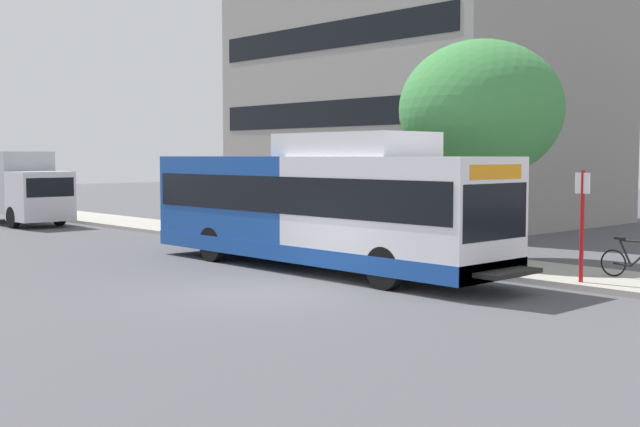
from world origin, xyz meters
TOP-DOWN VIEW (x-y plane):
  - ground_plane at (0.00, 8.00)m, footprint 120.00×120.00m
  - sidewalk_curb at (7.00, 6.00)m, footprint 3.00×56.00m
  - transit_bus at (3.53, 1.98)m, footprint 2.58×12.25m
  - bus_stop_sign_pole at (5.90, -4.47)m, footprint 0.10×0.36m
  - bicycle_parked at (7.30, -5.10)m, footprint 0.52×1.76m
  - street_tree_near_stop at (8.17, 0.06)m, footprint 4.72×4.72m
  - box_truck_background at (3.47, 22.06)m, footprint 2.32×7.01m

SIDE VIEW (x-z plane):
  - ground_plane at x=0.00m, z-range 0.00..0.00m
  - sidewalk_curb at x=7.00m, z-range 0.00..0.14m
  - bicycle_parked at x=7.30m, z-range 0.05..1.07m
  - bus_stop_sign_pole at x=5.90m, z-range 0.35..2.95m
  - transit_bus at x=3.53m, z-range -0.12..3.53m
  - box_truck_background at x=3.47m, z-range 0.12..3.37m
  - street_tree_near_stop at x=8.17m, z-range 1.26..7.52m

